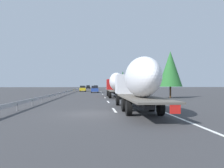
{
  "coord_description": "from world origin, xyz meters",
  "views": [
    {
      "loc": [
        -15.83,
        -0.27,
        2.1
      ],
      "look_at": [
        14.17,
        -2.53,
        2.19
      ],
      "focal_mm": 34.98,
      "sensor_mm": 36.0,
      "label": 1
    }
  ],
  "objects_px": {
    "truck_lead": "(116,83)",
    "road_sign": "(122,84)",
    "car_black_suv": "(88,87)",
    "car_yellow_coupe": "(83,89)",
    "car_white_van": "(96,88)",
    "car_blue_sedan": "(95,89)",
    "truck_trailing": "(138,81)"
  },
  "relations": [
    {
      "from": "truck_lead",
      "to": "car_blue_sedan",
      "type": "distance_m",
      "value": 21.58
    },
    {
      "from": "car_black_suv",
      "to": "road_sign",
      "type": "distance_m",
      "value": 56.37
    },
    {
      "from": "car_blue_sedan",
      "to": "car_black_suv",
      "type": "bearing_deg",
      "value": 3.89
    },
    {
      "from": "truck_lead",
      "to": "truck_trailing",
      "type": "relative_size",
      "value": 0.95
    },
    {
      "from": "car_black_suv",
      "to": "car_white_van",
      "type": "bearing_deg",
      "value": -170.07
    },
    {
      "from": "truck_trailing",
      "to": "car_blue_sedan",
      "type": "bearing_deg",
      "value": 5.02
    },
    {
      "from": "car_yellow_coupe",
      "to": "car_blue_sedan",
      "type": "relative_size",
      "value": 1.09
    },
    {
      "from": "truck_trailing",
      "to": "road_sign",
      "type": "xyz_separation_m",
      "value": [
        35.18,
        -3.1,
        -0.06
      ]
    },
    {
      "from": "truck_trailing",
      "to": "road_sign",
      "type": "distance_m",
      "value": 35.32
    },
    {
      "from": "truck_trailing",
      "to": "road_sign",
      "type": "height_order",
      "value": "truck_trailing"
    },
    {
      "from": "car_yellow_coupe",
      "to": "road_sign",
      "type": "xyz_separation_m",
      "value": [
        -14.86,
        -10.3,
        1.39
      ]
    },
    {
      "from": "car_yellow_coupe",
      "to": "road_sign",
      "type": "distance_m",
      "value": 18.13
    },
    {
      "from": "truck_trailing",
      "to": "road_sign",
      "type": "bearing_deg",
      "value": -5.04
    },
    {
      "from": "truck_trailing",
      "to": "car_black_suv",
      "type": "distance_m",
      "value": 90.91
    },
    {
      "from": "truck_trailing",
      "to": "car_blue_sedan",
      "type": "height_order",
      "value": "truck_trailing"
    },
    {
      "from": "truck_lead",
      "to": "road_sign",
      "type": "relative_size",
      "value": 3.96
    },
    {
      "from": "truck_trailing",
      "to": "car_white_van",
      "type": "distance_m",
      "value": 69.87
    },
    {
      "from": "car_black_suv",
      "to": "car_blue_sedan",
      "type": "distance_m",
      "value": 50.4
    },
    {
      "from": "truck_trailing",
      "to": "car_blue_sedan",
      "type": "distance_m",
      "value": 40.53
    },
    {
      "from": "car_yellow_coupe",
      "to": "car_black_suv",
      "type": "xyz_separation_m",
      "value": [
        40.59,
        -0.24,
        0.01
      ]
    },
    {
      "from": "car_yellow_coupe",
      "to": "car_white_van",
      "type": "bearing_deg",
      "value": -11.16
    },
    {
      "from": "car_yellow_coupe",
      "to": "car_black_suv",
      "type": "distance_m",
      "value": 40.59
    },
    {
      "from": "truck_trailing",
      "to": "car_yellow_coupe",
      "type": "distance_m",
      "value": 50.58
    },
    {
      "from": "car_yellow_coupe",
      "to": "road_sign",
      "type": "height_order",
      "value": "road_sign"
    },
    {
      "from": "truck_lead",
      "to": "car_white_van",
      "type": "relative_size",
      "value": 2.8
    },
    {
      "from": "car_yellow_coupe",
      "to": "car_white_van",
      "type": "height_order",
      "value": "car_white_van"
    },
    {
      "from": "truck_trailing",
      "to": "car_white_van",
      "type": "relative_size",
      "value": 2.96
    },
    {
      "from": "truck_trailing",
      "to": "car_blue_sedan",
      "type": "relative_size",
      "value": 3.28
    },
    {
      "from": "car_black_suv",
      "to": "car_blue_sedan",
      "type": "height_order",
      "value": "car_black_suv"
    },
    {
      "from": "car_white_van",
      "to": "truck_lead",
      "type": "bearing_deg",
      "value": -176.26
    },
    {
      "from": "truck_trailing",
      "to": "car_yellow_coupe",
      "type": "relative_size",
      "value": 3.01
    },
    {
      "from": "car_white_van",
      "to": "car_blue_sedan",
      "type": "height_order",
      "value": "car_white_van"
    }
  ]
}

